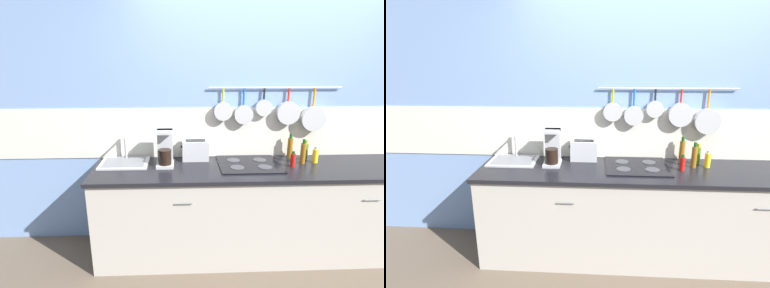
% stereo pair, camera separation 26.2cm
% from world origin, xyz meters
% --- Properties ---
extents(ground_plane, '(12.00, 12.00, 0.00)m').
position_xyz_m(ground_plane, '(0.00, 0.00, 0.00)').
color(ground_plane, brown).
extents(wall_back, '(7.20, 0.14, 2.60)m').
position_xyz_m(wall_back, '(0.00, 0.36, 1.27)').
color(wall_back, '#7293C6').
rests_on(wall_back, ground_plane).
extents(cabinet_base, '(3.16, 0.63, 0.85)m').
position_xyz_m(cabinet_base, '(0.00, -0.00, 0.42)').
color(cabinet_base, '#B7B2A8').
rests_on(cabinet_base, ground_plane).
extents(countertop, '(3.20, 0.65, 0.03)m').
position_xyz_m(countertop, '(0.00, 0.00, 0.86)').
color(countertop, black).
rests_on(countertop, cabinet_base).
extents(sink_basin, '(0.45, 0.33, 0.25)m').
position_xyz_m(sink_basin, '(-1.34, 0.15, 0.90)').
color(sink_basin, '#B7BABF').
rests_on(sink_basin, countertop).
extents(coffee_maker, '(0.16, 0.21, 0.33)m').
position_xyz_m(coffee_maker, '(-0.95, 0.11, 1.02)').
color(coffee_maker, '#B7BABF').
rests_on(coffee_maker, countertop).
extents(toaster, '(0.27, 0.14, 0.20)m').
position_xyz_m(toaster, '(-0.67, 0.23, 0.98)').
color(toaster, '#B7BABF').
rests_on(toaster, countertop).
extents(cooktop, '(0.56, 0.49, 0.01)m').
position_xyz_m(cooktop, '(-0.18, 0.07, 0.89)').
color(cooktop, black).
rests_on(cooktop, countertop).
extents(bottle_sesame_oil, '(0.05, 0.05, 0.15)m').
position_xyz_m(bottle_sesame_oil, '(0.21, 0.00, 0.95)').
color(bottle_sesame_oil, red).
rests_on(bottle_sesame_oil, countertop).
extents(bottle_dish_soap, '(0.05, 0.05, 0.24)m').
position_xyz_m(bottle_dish_soap, '(0.27, 0.25, 0.99)').
color(bottle_dish_soap, '#8C5919').
rests_on(bottle_dish_soap, countertop).
extents(bottle_vinegar, '(0.05, 0.05, 0.23)m').
position_xyz_m(bottle_vinegar, '(0.33, 0.08, 0.99)').
color(bottle_vinegar, '#8C5919').
rests_on(bottle_vinegar, countertop).
extents(bottle_hot_sauce, '(0.05, 0.05, 0.20)m').
position_xyz_m(bottle_hot_sauce, '(0.39, 0.18, 0.97)').
color(bottle_hot_sauce, '#4C721E').
rests_on(bottle_hot_sauce, countertop).
extents(bottle_olive_oil, '(0.05, 0.05, 0.16)m').
position_xyz_m(bottle_olive_oil, '(0.46, 0.10, 0.95)').
color(bottle_olive_oil, yellow).
rests_on(bottle_olive_oil, countertop).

